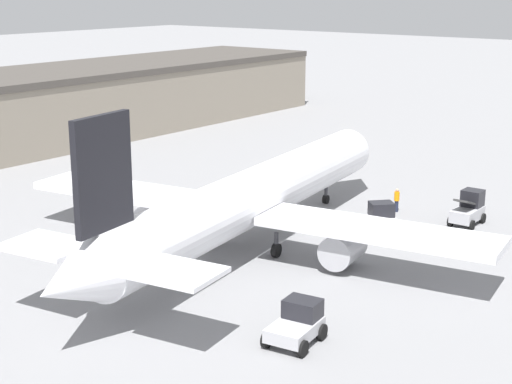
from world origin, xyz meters
The scene contains 6 objects.
ground_plane centered at (0.00, 0.00, 0.00)m, with size 400.00×400.00×0.00m, color gray.
airplane centered at (-0.93, -0.15, 3.32)m, with size 38.28×32.56×10.80m.
ground_crew_worker centered at (12.57, -3.68, 0.96)m, with size 0.40×0.40×1.81m.
baggage_tug centered at (-10.26, -10.47, 0.94)m, with size 3.17×2.54×1.96m.
belt_loader_truck centered at (12.96, -9.21, 1.10)m, with size 2.98×1.87×2.38m.
pushback_tug centered at (7.43, -5.39, 0.93)m, with size 3.33×3.37×2.02m.
Camera 1 is at (-38.84, -30.16, 16.72)m, focal length 55.00 mm.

